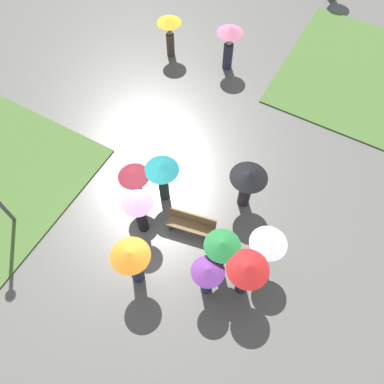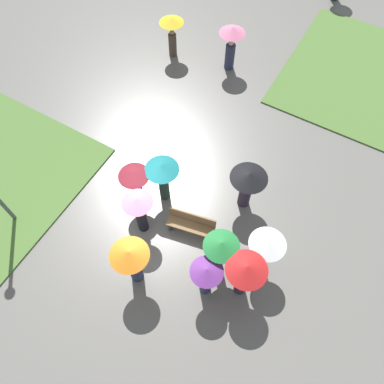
{
  "view_description": "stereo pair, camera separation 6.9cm",
  "coord_description": "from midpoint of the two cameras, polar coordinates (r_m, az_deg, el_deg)",
  "views": [
    {
      "loc": [
        3.94,
        -3.7,
        10.98
      ],
      "look_at": [
        1.1,
        1.35,
        1.11
      ],
      "focal_mm": 35.0,
      "sensor_mm": 36.0,
      "label": 1
    },
    {
      "loc": [
        4.0,
        -3.67,
        10.98
      ],
      "look_at": [
        1.1,
        1.35,
        1.11
      ],
      "focal_mm": 35.0,
      "sensor_mm": 36.0,
      "label": 2
    }
  ],
  "objects": [
    {
      "name": "crowd_person_teal",
      "position": [
        11.52,
        -4.36,
        2.82
      ],
      "size": [
        1.06,
        1.06,
        1.85
      ],
      "rotation": [
        0.0,
        0.0,
        6.01
      ],
      "color": "#1E3328",
      "rests_on": "ground_plane"
    },
    {
      "name": "crowd_person_pink",
      "position": [
        11.06,
        -7.92,
        -2.49
      ],
      "size": [
        0.92,
        0.92,
        1.88
      ],
      "rotation": [
        0.0,
        0.0,
        5.11
      ],
      "color": "black",
      "rests_on": "ground_plane"
    },
    {
      "name": "lone_walker_far_path",
      "position": [
        16.56,
        -2.97,
        23.58
      ],
      "size": [
        0.99,
        0.99,
        1.77
      ],
      "rotation": [
        0.0,
        0.0,
        2.28
      ],
      "color": "#47382D",
      "rests_on": "ground_plane"
    },
    {
      "name": "crowd_person_white",
      "position": [
        10.59,
        11.38,
        -8.34
      ],
      "size": [
        1.04,
        1.04,
        1.85
      ],
      "rotation": [
        0.0,
        0.0,
        6.13
      ],
      "color": "#47382D",
      "rests_on": "ground_plane"
    },
    {
      "name": "crowd_person_black",
      "position": [
        11.58,
        8.66,
        1.43
      ],
      "size": [
        1.16,
        1.16,
        1.76
      ],
      "rotation": [
        0.0,
        0.0,
        0.08
      ],
      "color": "#2D2333",
      "rests_on": "ground_plane"
    },
    {
      "name": "lone_walker_near_lawn",
      "position": [
        15.94,
        6.16,
        21.94
      ],
      "size": [
        1.04,
        1.04,
        1.92
      ],
      "rotation": [
        0.0,
        0.0,
        2.93
      ],
      "color": "#282D47",
      "rests_on": "ground_plane"
    },
    {
      "name": "crowd_person_red",
      "position": [
        10.1,
        8.33,
        -12.1
      ],
      "size": [
        1.12,
        1.12,
        1.99
      ],
      "rotation": [
        0.0,
        0.0,
        1.38
      ],
      "color": "#2D2333",
      "rests_on": "ground_plane"
    },
    {
      "name": "park_bench",
      "position": [
        11.67,
        0.07,
        -4.84
      ],
      "size": [
        1.56,
        0.71,
        0.9
      ],
      "rotation": [
        0.0,
        0.0,
        0.2
      ],
      "color": "brown",
      "rests_on": "ground_plane"
    },
    {
      "name": "crowd_person_maroon",
      "position": [
        11.64,
        -8.43,
        1.53
      ],
      "size": [
        0.96,
        0.96,
        1.75
      ],
      "rotation": [
        0.0,
        0.0,
        3.09
      ],
      "color": "#282D47",
      "rests_on": "ground_plane"
    },
    {
      "name": "crowd_person_green",
      "position": [
        10.28,
        4.6,
        -8.75
      ],
      "size": [
        1.0,
        1.0,
        1.94
      ],
      "rotation": [
        0.0,
        0.0,
        0.69
      ],
      "color": "slate",
      "rests_on": "ground_plane"
    },
    {
      "name": "crowd_person_purple",
      "position": [
        10.3,
        2.38,
        -12.69
      ],
      "size": [
        0.91,
        0.91,
        1.74
      ],
      "rotation": [
        0.0,
        0.0,
        5.45
      ],
      "color": "#282D47",
      "rests_on": "ground_plane"
    },
    {
      "name": "crowd_person_orange",
      "position": [
        10.35,
        -9.01,
        -10.22
      ],
      "size": [
        1.08,
        1.08,
        1.98
      ],
      "rotation": [
        0.0,
        0.0,
        6.04
      ],
      "color": "#282D47",
      "rests_on": "ground_plane"
    },
    {
      "name": "ground_plane",
      "position": [
        12.25,
        -7.51,
        -5.11
      ],
      "size": [
        90.0,
        90.0,
        0.0
      ],
      "primitive_type": "plane",
      "color": "#66635E"
    }
  ]
}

